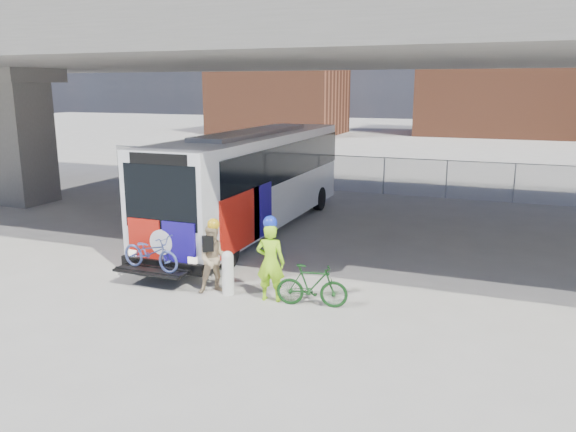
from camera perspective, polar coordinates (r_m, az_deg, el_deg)
The scene contains 9 objects.
ground at distance 17.42m, azimuth -1.73°, elevation -4.41°, with size 160.00×160.00×0.00m, color #9E9991.
bus at distance 20.56m, azimuth -3.49°, elevation 4.29°, with size 2.67×12.99×3.69m.
overpass at distance 20.41m, azimuth 2.70°, elevation 16.73°, with size 40.00×16.00×7.95m.
chainlink_fence at distance 28.32m, azimuth 7.77°, elevation 5.19°, with size 30.00×0.06×30.00m.
brick_buildings at distance 63.75m, azimuth 16.86°, elevation 12.64°, with size 54.00×22.00×12.00m.
bollard at distance 14.45m, azimuth -6.13°, elevation -5.61°, with size 0.30×0.30×1.15m.
cyclist_hivis at distance 13.84m, azimuth -1.80°, elevation -4.51°, with size 0.77×0.55×2.17m.
cyclist_tan at distance 14.53m, azimuth -7.50°, elevation -4.25°, with size 1.10×1.06×1.97m.
bike_parked at distance 13.65m, azimuth 2.44°, elevation -7.09°, with size 0.49×1.75×1.05m, color #143F16.
Camera 1 is at (6.49, -15.31, 5.20)m, focal length 35.00 mm.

